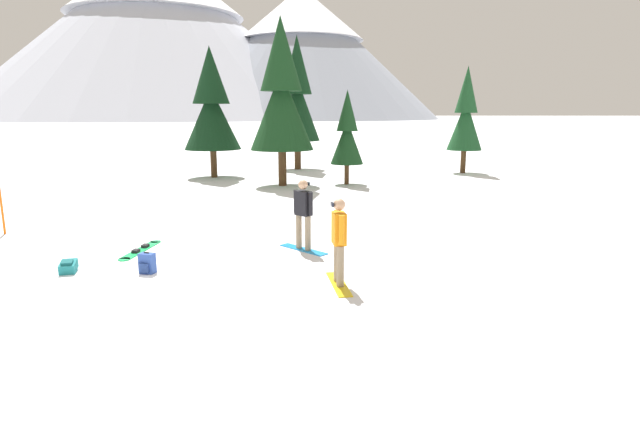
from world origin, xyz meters
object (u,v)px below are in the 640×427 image
at_px(trail_marker_pole, 1,204).
at_px(snowboarder_foreground, 339,240).
at_px(pine_tree_tall, 347,133).
at_px(loose_snowboard_far_spare, 141,250).
at_px(backpack_blue, 147,264).
at_px(pine_tree_short, 211,107).
at_px(pine_tree_twin, 281,95).
at_px(pine_tree_leaning, 466,116).
at_px(backpack_teal, 68,266).
at_px(snowboarder_midground, 303,213).
at_px(pine_tree_young, 297,97).

bearing_deg(trail_marker_pole, snowboarder_foreground, -23.31).
relative_size(trail_marker_pole, pine_tree_tall, 0.39).
xyz_separation_m(loose_snowboard_far_spare, backpack_blue, (0.82, -1.78, 0.19)).
relative_size(pine_tree_short, pine_tree_twin, 0.88).
height_order(pine_tree_short, pine_tree_leaning, pine_tree_short).
bearing_deg(pine_tree_twin, pine_tree_tall, 9.64).
height_order(pine_tree_twin, pine_tree_tall, pine_tree_twin).
bearing_deg(snowboarder_foreground, pine_tree_leaning, 68.83).
relative_size(backpack_blue, backpack_teal, 0.85).
relative_size(snowboarder_foreground, pine_tree_short, 0.26).
bearing_deg(pine_tree_leaning, snowboarder_midground, -116.56).
bearing_deg(loose_snowboard_far_spare, pine_tree_leaning, 53.39).
xyz_separation_m(backpack_blue, trail_marker_pole, (-5.35, 3.44, 0.66)).
distance_m(snowboarder_foreground, backpack_blue, 4.24).
bearing_deg(backpack_teal, backpack_blue, -0.42).
xyz_separation_m(backpack_teal, pine_tree_young, (3.70, 19.98, 4.10)).
xyz_separation_m(snowboarder_midground, pine_tree_short, (-5.50, 14.17, 2.71)).
relative_size(snowboarder_midground, pine_tree_twin, 0.23).
bearing_deg(backpack_blue, pine_tree_tall, 70.90).
xyz_separation_m(snowboarder_foreground, backpack_blue, (-4.13, 0.65, -0.72)).
xyz_separation_m(loose_snowboard_far_spare, pine_tree_tall, (5.54, 11.87, 2.40)).
xyz_separation_m(pine_tree_tall, pine_tree_leaning, (6.74, 4.67, 0.79)).
bearing_deg(backpack_blue, pine_tree_short, 97.87).
bearing_deg(pine_tree_twin, backpack_blue, -97.35).
bearing_deg(backpack_blue, pine_tree_leaning, 57.95).
xyz_separation_m(pine_tree_short, pine_tree_tall, (6.95, -2.45, -1.24)).
xyz_separation_m(backpack_blue, pine_tree_twin, (1.69, 13.13, 3.95)).
relative_size(snowboarder_foreground, backpack_blue, 3.74).
relative_size(loose_snowboard_far_spare, pine_tree_leaning, 0.33).
distance_m(loose_snowboard_far_spare, trail_marker_pole, 4.90).
distance_m(backpack_blue, pine_tree_twin, 13.82).
height_order(snowboarder_foreground, pine_tree_leaning, pine_tree_leaning).
xyz_separation_m(backpack_blue, pine_tree_short, (-2.23, 16.10, 3.45)).
bearing_deg(snowboarder_midground, snowboarder_foreground, -71.72).
xyz_separation_m(trail_marker_pole, pine_tree_tall, (10.07, 10.21, 1.54)).
height_order(backpack_teal, pine_tree_twin, pine_tree_twin).
relative_size(snowboarder_midground, pine_tree_leaning, 0.30).
xyz_separation_m(snowboarder_foreground, pine_tree_young, (-2.16, 20.64, 3.30)).
height_order(snowboarder_midground, pine_tree_leaning, pine_tree_leaning).
relative_size(snowboarder_foreground, pine_tree_young, 0.23).
bearing_deg(pine_tree_short, backpack_teal, -88.24).
xyz_separation_m(loose_snowboard_far_spare, pine_tree_twin, (2.51, 11.35, 4.14)).
relative_size(backpack_teal, pine_tree_young, 0.07).
relative_size(backpack_teal, pine_tree_leaning, 0.09).
xyz_separation_m(pine_tree_tall, pine_tree_young, (-2.76, 6.35, 1.82)).
height_order(backpack_teal, pine_tree_leaning, pine_tree_leaning).
distance_m(snowboarder_midground, pine_tree_young, 18.41).
height_order(snowboarder_midground, backpack_blue, snowboarder_midground).
height_order(snowboarder_foreground, pine_tree_tall, pine_tree_tall).
xyz_separation_m(loose_snowboard_far_spare, pine_tree_short, (-1.41, 14.32, 3.64)).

